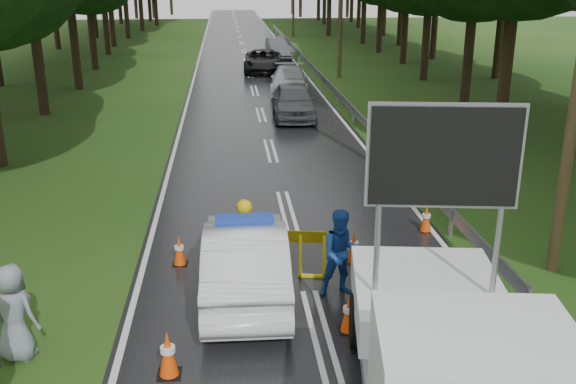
{
  "coord_description": "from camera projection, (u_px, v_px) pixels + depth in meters",
  "views": [
    {
      "loc": [
        -1.49,
        -9.61,
        5.92
      ],
      "look_at": [
        -0.19,
        3.78,
        1.3
      ],
      "focal_mm": 40.0,
      "sensor_mm": 36.0,
      "label": 1
    }
  ],
  "objects": [
    {
      "name": "ground",
      "position": [
        320.0,
        333.0,
        11.1
      ],
      "size": [
        160.0,
        160.0,
        0.0
      ],
      "primitive_type": "plane",
      "color": "#184413",
      "rests_on": "ground"
    },
    {
      "name": "road",
      "position": [
        250.0,
        74.0,
        39.34
      ],
      "size": [
        7.0,
        140.0,
        0.02
      ],
      "primitive_type": "cube",
      "color": "black",
      "rests_on": "ground"
    },
    {
      "name": "guardrail",
      "position": [
        310.0,
        65.0,
        39.19
      ],
      "size": [
        0.12,
        60.06,
        0.7
      ],
      "color": "gray",
      "rests_on": "ground"
    },
    {
      "name": "police_sedan",
      "position": [
        245.0,
        259.0,
        12.24
      ],
      "size": [
        1.64,
        4.47,
        1.61
      ],
      "rotation": [
        0.0,
        0.0,
        3.12
      ],
      "color": "silver",
      "rests_on": "ground"
    },
    {
      "name": "work_truck",
      "position": [
        449.0,
        356.0,
        8.43
      ],
      "size": [
        3.04,
        5.53,
        4.19
      ],
      "rotation": [
        0.0,
        0.0,
        -0.15
      ],
      "color": "gray",
      "rests_on": "ground"
    },
    {
      "name": "barrier",
      "position": [
        265.0,
        242.0,
        12.92
      ],
      "size": [
        2.46,
        0.48,
        1.03
      ],
      "rotation": [
        0.0,
        0.0,
        -0.17
      ],
      "color": "yellow",
      "rests_on": "ground"
    },
    {
      "name": "officer",
      "position": [
        244.0,
        242.0,
        12.58
      ],
      "size": [
        0.69,
        0.49,
        1.8
      ],
      "primitive_type": "imported",
      "rotation": [
        0.0,
        0.0,
        3.24
      ],
      "color": "#DEC00C",
      "rests_on": "ground"
    },
    {
      "name": "civilian",
      "position": [
        342.0,
        253.0,
        12.16
      ],
      "size": [
        0.89,
        0.71,
        1.74
      ],
      "primitive_type": "imported",
      "rotation": [
        0.0,
        0.0,
        0.07
      ],
      "color": "#18419C",
      "rests_on": "ground"
    },
    {
      "name": "bystander_right",
      "position": [
        14.0,
        313.0,
        10.14
      ],
      "size": [
        0.94,
        0.8,
        1.64
      ],
      "primitive_type": "imported",
      "rotation": [
        0.0,
        0.0,
        2.73
      ],
      "color": "gray",
      "rests_on": "ground"
    },
    {
      "name": "queue_car_first",
      "position": [
        294.0,
        101.0,
        27.16
      ],
      "size": [
        1.9,
        4.43,
        1.49
      ],
      "primitive_type": "imported",
      "rotation": [
        0.0,
        0.0,
        -0.03
      ],
      "color": "#3B3C42",
      "rests_on": "ground"
    },
    {
      "name": "queue_car_second",
      "position": [
        289.0,
        80.0,
        32.87
      ],
      "size": [
        2.32,
        4.76,
        1.33
      ],
      "primitive_type": "imported",
      "rotation": [
        0.0,
        0.0,
        -0.1
      ],
      "color": "#A8AAB0",
      "rests_on": "ground"
    },
    {
      "name": "queue_car_third",
      "position": [
        263.0,
        61.0,
        39.81
      ],
      "size": [
        2.62,
        5.12,
        1.38
      ],
      "primitive_type": "imported",
      "rotation": [
        0.0,
        0.0,
        -0.07
      ],
      "color": "black",
      "rests_on": "ground"
    },
    {
      "name": "queue_car_fourth",
      "position": [
        279.0,
        48.0,
        46.34
      ],
      "size": [
        1.72,
        4.45,
        1.44
      ],
      "primitive_type": "imported",
      "rotation": [
        0.0,
        0.0,
        0.04
      ],
      "color": "#42454A",
      "rests_on": "ground"
    },
    {
      "name": "cone_near_left",
      "position": [
        168.0,
        354.0,
        9.81
      ],
      "size": [
        0.37,
        0.37,
        0.78
      ],
      "color": "black",
      "rests_on": "ground"
    },
    {
      "name": "cone_center",
      "position": [
        349.0,
        314.0,
        11.03
      ],
      "size": [
        0.35,
        0.35,
        0.73
      ],
      "color": "black",
      "rests_on": "ground"
    },
    {
      "name": "cone_far",
      "position": [
        354.0,
        247.0,
        13.69
      ],
      "size": [
        0.34,
        0.34,
        0.72
      ],
      "color": "black",
      "rests_on": "ground"
    },
    {
      "name": "cone_left_mid",
      "position": [
        179.0,
        251.0,
        13.58
      ],
      "size": [
        0.32,
        0.32,
        0.67
      ],
      "color": "black",
      "rests_on": "ground"
    },
    {
      "name": "cone_right",
      "position": [
        426.0,
        219.0,
        15.34
      ],
      "size": [
        0.32,
        0.32,
        0.68
      ],
      "color": "black",
      "rests_on": "ground"
    }
  ]
}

